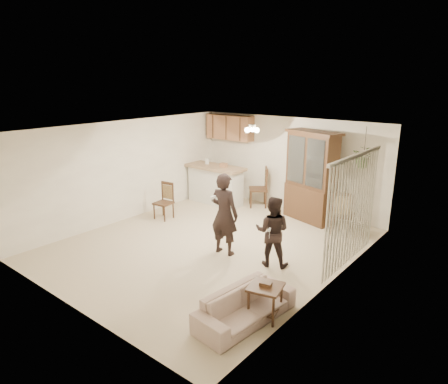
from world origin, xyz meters
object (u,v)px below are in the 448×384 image
Objects in this scene: chair_hutch_right at (342,222)px; chair_hutch_left at (258,195)px; child at (272,232)px; sofa at (246,298)px; china_hutch at (311,177)px; adult at (224,212)px; side_table at (265,301)px; chair_bar at (164,209)px.

chair_hutch_left is at bearing -21.74° from chair_hutch_right.
chair_hutch_right is (0.41, 2.37, -0.38)m from child.
sofa is 0.83× the size of china_hutch.
sofa is 1.79× the size of chair_hutch_right.
adult is 2.98m from chair_hutch_right.
child reaches higher than side_table.
chair_hutch_left reaches higher than sofa.
chair_bar is (-4.44, 2.05, -0.01)m from side_table.
chair_bar is at bearing 14.02° from chair_hutch_right.
sofa is 0.32m from side_table.
chair_bar is at bearing -29.89° from child.
chair_hutch_left reaches higher than chair_bar.
adult is at bearing 48.77° from chair_hutch_right.
china_hutch is at bearing -32.06° from chair_hutch_right.
chair_hutch_right is at bearing 42.20° from chair_hutch_left.
side_table is (0.88, -1.56, -0.40)m from child.
chair_hutch_left is (-2.27, 2.86, -0.36)m from child.
chair_hutch_left is at bearing -167.58° from china_hutch.
chair_hutch_right reaches higher than chair_bar.
chair_hutch_left is at bearing 54.88° from chair_bar.
side_table is at bearing -31.35° from chair_bar.
adult is 1.61× the size of chair_hutch_left.
china_hutch reaches higher than child.
adult is at bearing -15.22° from chair_hutch_left.
sofa is 4.83m from china_hutch.
adult is 3.09× the size of side_table.
chair_bar is 4.40m from chair_hutch_right.
sofa is at bearing -4.88° from chair_hutch_left.
child is 0.60× the size of china_hutch.
china_hutch reaches higher than sofa.
chair_hutch_right is (-0.28, 4.18, -0.07)m from sofa.
adult is 0.80× the size of china_hutch.
sofa is 2.01× the size of chair_bar.
china_hutch is 2.42× the size of chair_bar.
chair_bar is (-3.56, 0.49, -0.41)m from child.
sofa is 2.46m from adult.
side_table is at bearing -28.86° from sofa.
child reaches higher than sofa.
china_hutch is 3.80m from chair_bar.
child is at bearing 119.35° from side_table.
adult is 3.32m from chair_hutch_left.
chair_hutch_right is at bearing -121.99° from child.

